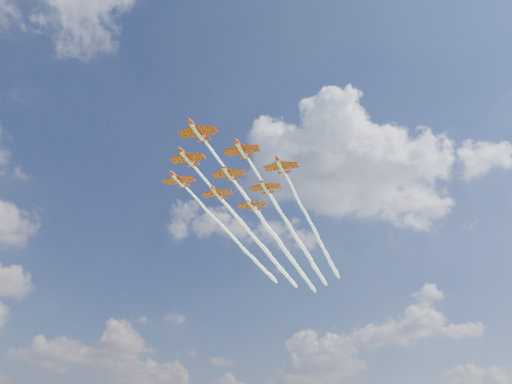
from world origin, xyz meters
TOP-DOWN VIEW (x-y plane):
  - jet_lead at (31.68, 16.05)m, footprint 98.38×67.11m
  - jet_row2_port at (44.32, 16.05)m, footprint 98.38×67.11m
  - jet_row2_starb at (36.50, 27.73)m, footprint 98.38×67.11m
  - jet_row3_port at (56.95, 16.06)m, footprint 98.38×67.11m
  - jet_row3_centre at (49.13, 27.74)m, footprint 98.38×67.11m
  - jet_row3_starb at (41.32, 39.41)m, footprint 98.38×67.11m
  - jet_row4_port at (61.77, 27.74)m, footprint 98.38×67.11m
  - jet_row4_starb at (53.95, 39.42)m, footprint 98.38×67.11m
  - jet_tail at (66.59, 39.42)m, footprint 98.38×67.11m

SIDE VIEW (x-z plane):
  - jet_lead at x=31.68m, z-range 83.51..86.03m
  - jet_row2_port at x=44.32m, z-range 83.51..86.03m
  - jet_row2_starb at x=36.50m, z-range 83.51..86.03m
  - jet_row3_port at x=56.95m, z-range 83.51..86.03m
  - jet_row3_centre at x=49.13m, z-range 83.51..86.03m
  - jet_row3_starb at x=41.32m, z-range 83.51..86.03m
  - jet_row4_port at x=61.77m, z-range 83.51..86.03m
  - jet_row4_starb at x=53.95m, z-range 83.51..86.03m
  - jet_tail at x=66.59m, z-range 83.51..86.03m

